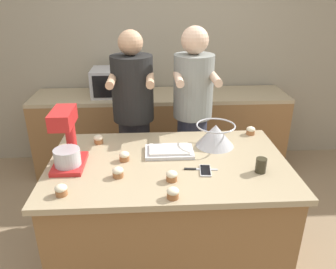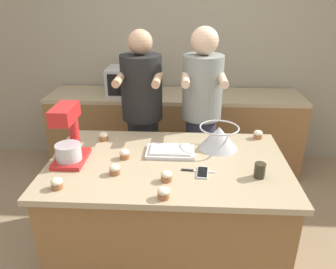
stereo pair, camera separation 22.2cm
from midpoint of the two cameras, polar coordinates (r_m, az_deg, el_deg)
ground_plane at (r=2.80m, az=-2.37°, el=-21.05°), size 16.00×16.00×0.00m
back_wall at (r=3.90m, az=-3.24°, el=14.68°), size 10.00×0.06×2.70m
island_counter at (r=2.50m, az=-2.55°, el=-13.75°), size 1.64×1.00×0.89m
back_counter at (r=3.81m, az=-2.91°, el=0.44°), size 2.80×0.60×0.91m
person_left at (r=2.94m, az=-8.09°, el=1.89°), size 0.37×0.52×1.69m
person_right at (r=2.94m, az=2.11°, el=2.53°), size 0.36×0.51×1.71m
stand_mixer at (r=2.25m, az=-19.95°, el=-1.32°), size 0.20×0.30×0.40m
mixing_bowl at (r=2.45m, az=5.69°, el=-0.08°), size 0.29×0.29×0.17m
baking_tray at (r=2.35m, az=-2.48°, el=-2.96°), size 0.35×0.22×0.04m
microwave_oven at (r=3.65m, az=-11.01°, el=8.94°), size 0.48×0.38×0.29m
cell_phone at (r=2.14m, az=3.57°, el=-6.37°), size 0.08×0.15×0.01m
drinking_glass at (r=2.16m, az=13.09°, el=-5.33°), size 0.07×0.07×0.10m
knife at (r=2.15m, az=2.40°, el=-6.14°), size 0.22×0.04×0.01m
cupcake_0 at (r=2.02m, az=-2.52°, el=-7.30°), size 0.07×0.07×0.07m
cupcake_1 at (r=2.10m, az=-11.74°, el=-6.53°), size 0.07×0.07×0.07m
cupcake_2 at (r=2.58m, az=-14.46°, el=-0.86°), size 0.07×0.07×0.07m
cupcake_3 at (r=2.71m, az=11.95°, el=0.63°), size 0.07×0.07×0.07m
cupcake_4 at (r=2.28m, az=-10.41°, el=-3.81°), size 0.07×0.07×0.07m
cupcake_5 at (r=1.87m, az=-2.68°, el=-10.24°), size 0.07×0.07×0.07m
cupcake_6 at (r=2.02m, az=-21.20°, el=-9.09°), size 0.07×0.07×0.07m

